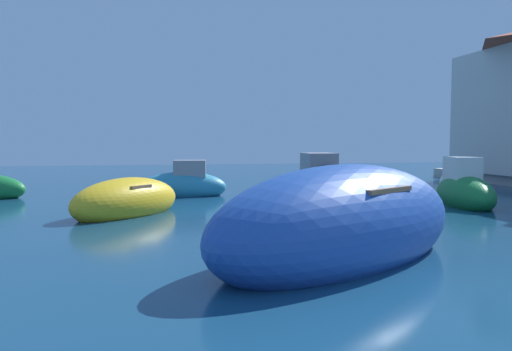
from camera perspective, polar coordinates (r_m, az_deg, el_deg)
The scene contains 6 objects.
moored_boat_0 at distance 17.47m, azimuth 23.12°, elevation -1.70°, with size 2.25×3.86×1.87m.
moored_boat_1 at distance 14.45m, azimuth -14.81°, elevation -2.93°, with size 3.69×3.84×1.37m.
moored_boat_3 at distance 8.90m, azimuth 10.16°, elevation -5.71°, with size 6.47×5.33×2.19m.
moored_boat_5 at distance 19.74m, azimuth 7.60°, elevation -0.64°, with size 1.89×4.91×1.96m.
moored_boat_8 at distance 22.36m, azimuth 22.35°, elevation -0.78°, with size 3.52×4.19×1.22m.
moored_boat_9 at distance 19.00m, azimuth -8.42°, elevation -1.13°, with size 3.45×1.69×1.64m.
Camera 1 is at (-5.92, -4.21, 2.10)m, focal length 34.31 mm.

